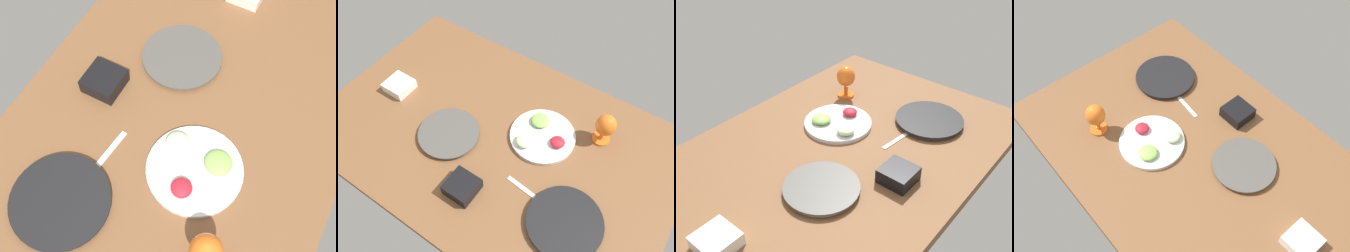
{
  "view_description": "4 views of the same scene",
  "coord_description": "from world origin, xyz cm",
  "views": [
    {
      "loc": [
        66.03,
        28.35,
        121.28
      ],
      "look_at": [
        11.78,
        -0.67,
        7.88
      ],
      "focal_mm": 46.23,
      "sensor_mm": 36.0,
      "label": 1
    },
    {
      "loc": [
        52.93,
        -69.33,
        128.0
      ],
      "look_at": [
        4.1,
        2.97,
        7.88
      ],
      "focal_mm": 36.75,
      "sensor_mm": 36.0,
      "label": 2
    },
    {
      "loc": [
        -94.52,
        -84.94,
        100.23
      ],
      "look_at": [
        10.09,
        1.73,
        7.88
      ],
      "focal_mm": 43.66,
      "sensor_mm": 36.0,
      "label": 3
    },
    {
      "loc": [
        -72.13,
        70.99,
        152.9
      ],
      "look_at": [
        12.12,
        -1.08,
        7.88
      ],
      "focal_mm": 44.33,
      "sensor_mm": 36.0,
      "label": 4
    }
  ],
  "objects": [
    {
      "name": "dinner_plate_right",
      "position": [
        45.1,
        -18.1,
        1.19
      ],
      "size": [
        29.67,
        29.67,
        2.29
      ],
      "color": "#4C4C51",
      "rests_on": "ground_plane"
    },
    {
      "name": "dinner_plate_left",
      "position": [
        -17.49,
        -10.82,
        1.17
      ],
      "size": [
        27.56,
        27.56,
        2.24
      ],
      "color": "silver",
      "rests_on": "ground_plane"
    },
    {
      "name": "hurricane_glass_orange",
      "position": [
        40.1,
        25.38,
        9.72
      ],
      "size": [
        8.85,
        8.85,
        15.64
      ],
      "color": "orange",
      "rests_on": "ground_plane"
    },
    {
      "name": "fruit_platter",
      "position": [
        17.57,
        11.45,
        1.47
      ],
      "size": [
        29.36,
        29.36,
        5.03
      ],
      "color": "silver",
      "rests_on": "ground_plane"
    },
    {
      "name": "ground_plane",
      "position": [
        0.0,
        0.0,
        -2.0
      ],
      "size": [
        160.0,
        104.0,
        4.0
      ],
      "primitive_type": "cube",
      "color": "brown"
    },
    {
      "name": "square_bowl_black",
      "position": [
        4.26,
        -28.59,
        3.13
      ],
      "size": [
        12.02,
        12.02,
        5.63
      ],
      "color": "black",
      "rests_on": "ground_plane"
    },
    {
      "name": "fork_by_right_plate",
      "position": [
        25.47,
        -14.58,
        0.3
      ],
      "size": [
        18.09,
        3.71,
        0.6
      ],
      "primitive_type": "cube",
      "rotation": [
        0.0,
        0.0,
        -0.11
      ],
      "color": "silver",
      "rests_on": "ground_plane"
    },
    {
      "name": "square_bowl_white",
      "position": [
        -55.75,
        -2.76,
        2.65
      ],
      "size": [
        12.15,
        12.15,
        4.76
      ],
      "color": "white",
      "rests_on": "ground_plane"
    }
  ]
}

